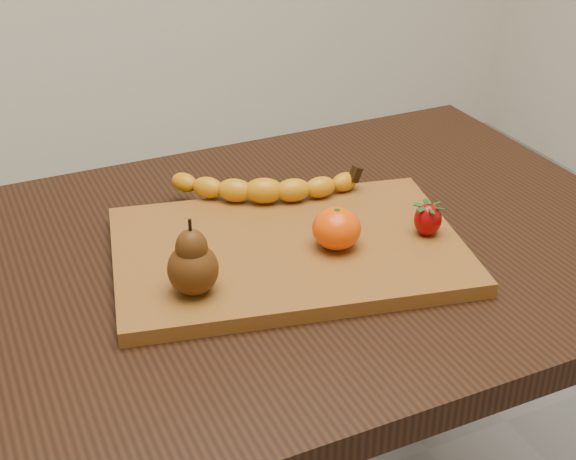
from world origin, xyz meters
name	(u,v)px	position (x,y,z in m)	size (l,w,h in m)	color
table	(292,304)	(0.00, 0.00, 0.66)	(1.00, 0.70, 0.76)	black
cutting_board	(288,250)	(-0.02, -0.03, 0.77)	(0.45, 0.30, 0.02)	brown
banana	(264,191)	(0.00, 0.09, 0.80)	(0.23, 0.06, 0.04)	orange
pear	(192,257)	(-0.16, -0.08, 0.83)	(0.06, 0.06, 0.09)	#4F2B0C
mandarin	(337,228)	(0.04, -0.06, 0.81)	(0.06, 0.06, 0.05)	#FB4A02
strawberry	(428,218)	(0.16, -0.08, 0.80)	(0.04, 0.04, 0.05)	#950405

